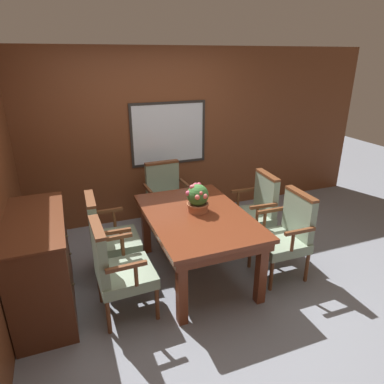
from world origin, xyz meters
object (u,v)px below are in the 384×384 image
Objects in this scene: chair_right_far at (255,209)px; potted_plant at (198,198)px; chair_left_near at (117,267)px; chair_head_far at (166,195)px; sideboard_cabinet at (42,264)px; chair_right_near at (287,232)px; chair_left_far at (107,234)px; dining_table at (197,223)px.

potted_plant reaches higher than chair_right_far.
potted_plant is at bearing -69.43° from chair_left_near.
chair_head_far is 1.94m from sideboard_cabinet.
chair_right_near is (1.85, -0.01, 0.00)m from chair_left_near.
dining_table is at bearing -108.44° from chair_left_far.
chair_left_near is 1.85m from chair_right_near.
chair_right_far is at bearing -43.89° from chair_head_far.
sideboard_cabinet is at bearing 115.43° from chair_left_far.
chair_left_near is 1.00× the size of chair_right_near.
chair_left_near is at bearing -28.85° from sideboard_cabinet.
chair_right_far is 1.00× the size of chair_right_near.
chair_right_near is (0.93, -0.33, -0.13)m from dining_table.
dining_table is 0.99m from chair_left_near.
chair_right_near reaches higher than sideboard_cabinet.
potted_plant is (0.04, 0.07, 0.25)m from dining_table.
chair_head_far is 1.24m from chair_left_far.
chair_right_far is 2.53m from sideboard_cabinet.
chair_right_near is 0.77× the size of sideboard_cabinet.
chair_right_far is (0.93, 0.33, -0.13)m from dining_table.
sideboard_cabinet is at bearing 178.76° from dining_table.
chair_head_far is (0.00, 1.16, -0.13)m from dining_table.
chair_head_far is 1.76m from chair_right_near.
dining_table is 0.98m from chair_left_far.
chair_head_far is 1.75m from chair_left_near.
sideboard_cabinet reaches higher than dining_table.
dining_table is at bearing -109.02° from chair_right_near.
chair_left_near is at bearing -157.46° from potted_plant.
chair_right_far is 0.67m from chair_right_near.
dining_table is at bearing -66.90° from chair_right_far.
potted_plant is at bearing -70.46° from chair_right_far.
potted_plant is (0.95, -0.26, 0.38)m from chair_left_far.
dining_table is 0.27m from potted_plant.
chair_head_far is at bearing -46.54° from chair_left_far.
chair_left_near is at bearing -179.41° from chair_left_far.
chair_right_far is at bearing 6.78° from sideboard_cabinet.
chair_head_far is at bearing -33.91° from chair_left_near.
potted_plant is (-0.89, 0.41, 0.38)m from chair_right_near.
chair_left_near is (-0.01, -0.65, 0.00)m from chair_left_far.
chair_left_far and chair_right_far have the same top height.
sideboard_cabinet is (-1.58, 0.03, -0.17)m from dining_table.
chair_right_near is at bearing -108.44° from chair_left_far.
chair_right_far reaches higher than dining_table.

